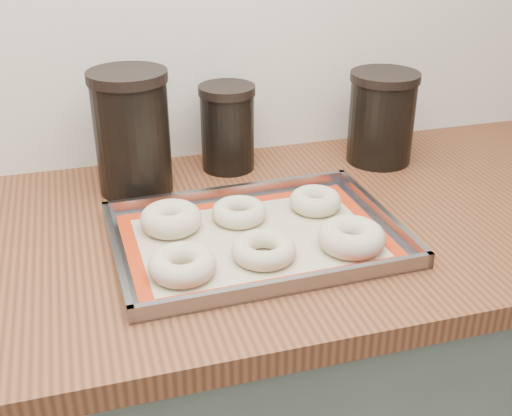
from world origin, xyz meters
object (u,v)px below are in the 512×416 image
object	(u,v)px
bagel_front_mid	(264,250)
bagel_back_right	(315,201)
bagel_front_right	(351,237)
bagel_front_left	(182,265)
canister_mid	(228,127)
bagel_back_mid	(239,212)
canister_right	(382,117)
bagel_back_left	(171,219)
canister_left	(132,132)
baking_tray	(256,237)

from	to	relation	value
bagel_front_mid	bagel_back_right	size ratio (longest dim) A/B	1.10
bagel_front_right	bagel_back_right	bearing A→B (deg)	92.50
bagel_front_left	bagel_front_mid	xyz separation A→B (m)	(0.13, 0.01, -0.00)
bagel_front_left	canister_mid	size ratio (longest dim) A/B	0.59
bagel_back_mid	canister_right	world-z (taller)	canister_right
bagel_front_mid	bagel_back_mid	bearing A→B (deg)	91.80
bagel_front_mid	bagel_back_left	size ratio (longest dim) A/B	0.98
bagel_back_left	canister_right	world-z (taller)	canister_right
bagel_back_left	bagel_back_right	world-z (taller)	bagel_back_left
bagel_back_right	canister_right	bearing A→B (deg)	40.99
bagel_front_left	canister_right	distance (m)	0.58
bagel_back_left	canister_left	distance (m)	0.21
canister_left	bagel_back_left	bearing A→B (deg)	-79.18
bagel_front_right	bagel_back_mid	size ratio (longest dim) A/B	1.14
canister_mid	canister_left	bearing A→B (deg)	-164.75
bagel_back_left	bagel_back_right	xyz separation A→B (m)	(0.26, 0.00, -0.00)
bagel_front_left	bagel_back_right	world-z (taller)	bagel_front_left
bagel_back_left	canister_right	size ratio (longest dim) A/B	0.55
canister_mid	bagel_front_mid	bearing A→B (deg)	-95.58
bagel_back_left	canister_mid	bearing A→B (deg)	56.35
bagel_front_right	bagel_front_left	bearing A→B (deg)	-179.75
canister_right	bagel_back_mid	bearing A→B (deg)	-152.23
bagel_back_right	bagel_front_left	bearing A→B (deg)	-151.53
bagel_front_left	canister_right	xyz separation A→B (m)	(0.48, 0.33, 0.07)
bagel_back_left	bagel_front_left	bearing A→B (deg)	-92.93
canister_right	bagel_back_left	bearing A→B (deg)	-158.46
baking_tray	bagel_front_left	xyz separation A→B (m)	(-0.14, -0.07, 0.02)
bagel_back_right	canister_mid	bearing A→B (deg)	112.94
bagel_front_left	canister_left	bearing A→B (deg)	94.88
bagel_front_right	bagel_back_left	world-z (taller)	same
bagel_back_left	canister_right	distance (m)	0.51
bagel_back_right	canister_mid	world-z (taller)	canister_mid
canister_left	bagel_front_mid	bearing A→B (deg)	-63.66
bagel_front_mid	bagel_front_right	size ratio (longest dim) A/B	0.94
bagel_back_right	bagel_back_mid	bearing A→B (deg)	-179.58
canister_left	canister_mid	size ratio (longest dim) A/B	1.33
bagel_front_mid	bagel_back_mid	distance (m)	0.13
bagel_front_left	bagel_back_right	xyz separation A→B (m)	(0.26, 0.14, -0.00)
baking_tray	bagel_front_left	bearing A→B (deg)	-151.12
canister_mid	bagel_back_right	bearing A→B (deg)	-67.06
baking_tray	canister_right	distance (m)	0.43
bagel_front_left	canister_right	bearing A→B (deg)	34.52
baking_tray	bagel_back_left	xyz separation A→B (m)	(-0.13, 0.07, 0.02)
bagel_back_mid	canister_mid	world-z (taller)	canister_mid
bagel_back_mid	canister_mid	bearing A→B (deg)	80.36
baking_tray	canister_right	world-z (taller)	canister_right
bagel_back_right	canister_right	world-z (taller)	canister_right
baking_tray	bagel_back_mid	world-z (taller)	bagel_back_mid
baking_tray	bagel_back_right	world-z (taller)	bagel_back_right
canister_left	bagel_front_left	bearing A→B (deg)	-85.12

